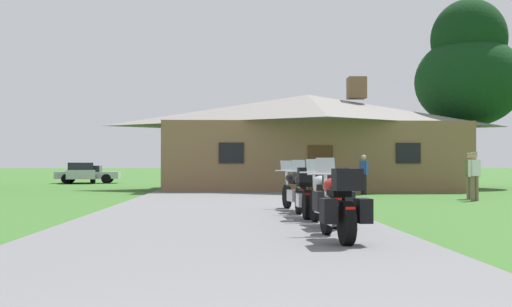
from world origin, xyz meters
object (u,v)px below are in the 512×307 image
bystander_white_shirt_by_tree (474,173)px  tree_right_of_lodge (469,69)px  bystander_blue_shirt_near_lodge (364,172)px  bystander_olive_shirt_beside_signpost (470,173)px  motorcycle_silver_second_in_row (327,197)px  motorcycle_black_farthest_in_row (296,189)px  parked_silver_suv_far_left (80,172)px  motorcycle_black_third_in_row (304,192)px  parked_silver_sedan_far_left (88,174)px  motorcycle_red_nearest_to_camera (339,206)px

bystander_white_shirt_by_tree → tree_right_of_lodge: bearing=-133.8°
bystander_blue_shirt_near_lodge → bystander_olive_shirt_beside_signpost: 4.76m
bystander_blue_shirt_near_lodge → motorcycle_silver_second_in_row: bearing=-33.9°
motorcycle_black_farthest_in_row → parked_silver_suv_far_left: bearing=103.7°
motorcycle_black_third_in_row → parked_silver_sedan_far_left: (-11.31, 29.44, 0.02)m
tree_right_of_lodge → bystander_blue_shirt_near_lodge: bearing=-133.2°
motorcycle_black_farthest_in_row → bystander_olive_shirt_beside_signpost: bystander_olive_shirt_beside_signpost is taller
parked_silver_sedan_far_left → parked_silver_suv_far_left: bearing=90.6°
bystander_olive_shirt_beside_signpost → parked_silver_sedan_far_left: 27.88m
motorcycle_black_farthest_in_row → tree_right_of_lodge: tree_right_of_lodge is taller
motorcycle_red_nearest_to_camera → bystander_white_shirt_by_tree: (6.74, 11.83, 0.34)m
motorcycle_silver_second_in_row → bystander_blue_shirt_near_lodge: 14.61m
bystander_blue_shirt_near_lodge → parked_silver_sedan_far_left: bearing=-157.9°
motorcycle_red_nearest_to_camera → parked_silver_sedan_far_left: size_ratio=0.48×
motorcycle_silver_second_in_row → parked_silver_suv_far_left: bearing=104.0°
bystander_white_shirt_by_tree → tree_right_of_lodge: size_ratio=0.16×
bystander_blue_shirt_near_lodge → motorcycle_black_third_in_row: bearing=-37.2°
parked_silver_sedan_far_left → bystander_olive_shirt_beside_signpost: bearing=-143.6°
bystander_blue_shirt_near_lodge → bystander_white_shirt_by_tree: 5.54m
bystander_white_shirt_by_tree → tree_right_of_lodge: tree_right_of_lodge is taller
motorcycle_black_third_in_row → parked_silver_suv_far_left: (-11.82, 29.39, 0.16)m
tree_right_of_lodge → parked_silver_suv_far_left: tree_right_of_lodge is taller
motorcycle_red_nearest_to_camera → motorcycle_silver_second_in_row: (0.20, 2.46, 0.00)m
motorcycle_silver_second_in_row → tree_right_of_lodge: (11.30, 22.21, 5.92)m
motorcycle_silver_second_in_row → motorcycle_black_farthest_in_row: bearing=85.5°
bystander_white_shirt_by_tree → parked_silver_sedan_far_left: size_ratio=0.39×
motorcycle_black_farthest_in_row → bystander_blue_shirt_near_lodge: bearing=58.8°
motorcycle_black_third_in_row → parked_silver_sedan_far_left: bearing=109.9°
bystander_blue_shirt_near_lodge → tree_right_of_lodge: 12.42m
bystander_olive_shirt_beside_signpost → bystander_white_shirt_by_tree: 1.20m
motorcycle_black_third_in_row → bystander_white_shirt_by_tree: 9.96m
motorcycle_black_third_in_row → bystander_blue_shirt_near_lodge: bearing=70.9°
motorcycle_red_nearest_to_camera → bystander_olive_shirt_beside_signpost: size_ratio=1.24×
bystander_blue_shirt_near_lodge → bystander_olive_shirt_beside_signpost: bystander_olive_shirt_beside_signpost is taller
motorcycle_black_third_in_row → bystander_olive_shirt_beside_signpost: (7.06, 8.47, 0.33)m
motorcycle_red_nearest_to_camera → motorcycle_black_farthest_in_row: same height
bystander_white_shirt_by_tree → parked_silver_sedan_far_left: bearing=-74.2°
parked_silver_suv_far_left → parked_silver_sedan_far_left: 0.53m
bystander_olive_shirt_beside_signpost → tree_right_of_lodge: bearing=140.7°
bystander_olive_shirt_beside_signpost → bystander_white_shirt_by_tree: bearing=-32.6°
parked_silver_suv_far_left → tree_right_of_lodge: bearing=-35.9°
bystander_olive_shirt_beside_signpost → tree_right_of_lodge: size_ratio=0.16×
motorcycle_red_nearest_to_camera → motorcycle_silver_second_in_row: bearing=82.3°
bystander_olive_shirt_beside_signpost → parked_silver_suv_far_left: 28.18m
parked_silver_suv_far_left → bystander_olive_shirt_beside_signpost: bearing=-62.2°
bystander_white_shirt_by_tree → bystander_olive_shirt_beside_signpost: bearing=-127.7°
parked_silver_suv_far_left → motorcycle_silver_second_in_row: bearing=-83.3°
motorcycle_black_farthest_in_row → parked_silver_sedan_far_left: bearing=102.8°
motorcycle_red_nearest_to_camera → bystander_olive_shirt_beside_signpost: (7.04, 12.99, 0.34)m
motorcycle_black_third_in_row → parked_silver_sedan_far_left: size_ratio=0.48×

